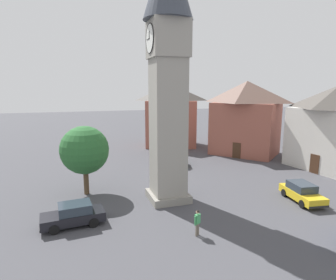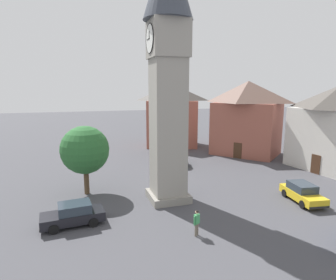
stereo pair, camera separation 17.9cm
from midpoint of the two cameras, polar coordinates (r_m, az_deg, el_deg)
The scene contains 10 objects.
ground_plane at distance 24.14m, azimuth 0.22°, elevation -11.86°, with size 200.00×200.00×0.00m, color #424247.
clock_tower at distance 22.54m, azimuth 0.24°, elevation 17.38°, with size 3.79×3.79×20.33m.
car_silver_kerb at distance 20.66m, azimuth -18.33°, elevation -14.06°, with size 2.09×4.26×1.53m.
car_red_corner at distance 25.88m, azimuth 25.67°, elevation -9.56°, with size 4.34×2.30×1.53m.
car_white_side at distance 34.32m, azimuth 2.26°, elevation -3.80°, with size 4.43×2.72×1.53m.
pedestrian at distance 18.37m, azimuth 6.11°, elevation -15.88°, with size 0.37×0.50×1.69m.
tree at distance 25.24m, azimuth -16.23°, elevation -1.96°, with size 4.14×4.14×6.02m.
building_shop_left at distance 41.01m, azimuth 15.76°, elevation 4.42°, with size 11.14×10.86×10.18m.
building_terrace_right at distance 45.30m, azimuth 0.98°, elevation 5.09°, with size 8.33×9.68×9.84m.
road_sign at distance 32.47m, azimuth -3.36°, elevation -2.55°, with size 0.60×0.07×2.80m.
Camera 2 is at (-21.28, 6.87, 9.08)m, focal length 30.21 mm.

